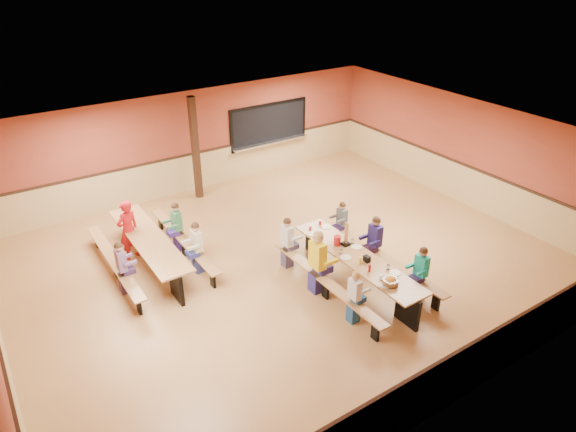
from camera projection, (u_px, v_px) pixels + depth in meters
ground at (286, 262)px, 12.09m from camera, size 12.00×12.00×0.00m
room_envelope at (286, 237)px, 11.77m from camera, size 12.04×10.04×3.02m
kitchen_pass_through at (269, 127)px, 16.30m from camera, size 2.78×0.28×1.38m
structural_post at (195, 149)px, 14.53m from camera, size 0.18×0.18×3.00m
cafeteria_table_main at (357, 265)px, 11.04m from camera, size 1.91×3.70×0.74m
cafeteria_table_second at (149, 246)px, 11.73m from camera, size 1.91×3.70×0.74m
seated_child_white_left at (354, 297)px, 9.95m from camera, size 0.34×0.28×1.15m
seated_adult_yellow at (317, 262)px, 10.78m from camera, size 0.48×0.39×1.44m
seated_child_grey_left at (287, 243)px, 11.68m from camera, size 0.38×0.31×1.23m
seated_child_teal_right at (420, 273)px, 10.63m from camera, size 0.37×0.30×1.21m
seated_child_navy_right at (375, 242)px, 11.65m from camera, size 0.40×0.33×1.28m
seated_child_char_right at (342, 224)px, 12.56m from camera, size 0.34×0.28×1.14m
seated_child_purple_sec at (122, 268)px, 10.80m from camera, size 0.37×0.30×1.21m
seated_child_green_sec at (177, 227)px, 12.31m from camera, size 0.39×0.32×1.24m
seated_child_tan_sec at (197, 248)px, 11.48m from camera, size 0.38×0.31×1.24m
standing_woman at (128, 230)px, 11.93m from camera, size 0.63×0.52×1.51m
punch_pitcher at (337, 241)px, 11.31m from camera, size 0.16×0.16×0.22m
chip_bowl at (391, 281)px, 10.01m from camera, size 0.32×0.32×0.15m
napkin_dispenser at (367, 259)px, 10.74m from camera, size 0.10×0.14×0.13m
condiment_mustard at (360, 261)px, 10.65m from camera, size 0.06×0.06×0.17m
condiment_ketchup at (370, 268)px, 10.40m from camera, size 0.06×0.06×0.17m
table_paddle at (346, 240)px, 11.30m from camera, size 0.16×0.16×0.56m
place_settings at (357, 254)px, 10.91m from camera, size 0.65×3.30×0.11m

